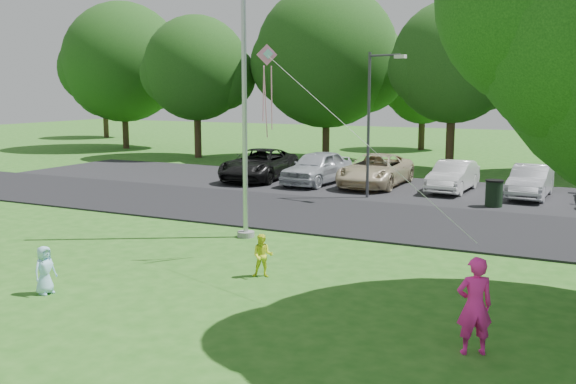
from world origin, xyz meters
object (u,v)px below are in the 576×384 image
at_px(child_blue, 45,270).
at_px(kite, 272,78).
at_px(street_lamp, 374,112).
at_px(flagpole, 244,92).
at_px(child_yellow, 263,256).
at_px(trash_can, 494,194).
at_px(woman, 474,306).

bearing_deg(child_blue, kite, -27.85).
xyz_separation_m(street_lamp, child_blue, (-2.31, -14.14, -2.87)).
distance_m(flagpole, child_yellow, 5.48).
relative_size(child_yellow, kite, 0.17).
xyz_separation_m(trash_can, kite, (-3.81, -9.85, 3.99)).
relative_size(trash_can, child_yellow, 1.03).
height_order(woman, kite, kite).
relative_size(child_yellow, child_blue, 0.98).
relative_size(trash_can, kite, 0.17).
bearing_deg(child_blue, woman, -78.16).
height_order(flagpole, kite, flagpole).
bearing_deg(trash_can, child_blue, -115.55).
relative_size(flagpole, trash_can, 9.72).
bearing_deg(flagpole, woman, -36.70).
bearing_deg(kite, street_lamp, 60.40).
xyz_separation_m(woman, child_blue, (-8.61, -0.83, -0.30)).
bearing_deg(kite, child_yellow, -105.26).
bearing_deg(kite, flagpole, 100.61).
relative_size(trash_can, child_blue, 1.00).
bearing_deg(woman, kite, -61.55).
xyz_separation_m(child_yellow, child_blue, (-3.50, -3.09, 0.01)).
xyz_separation_m(street_lamp, kite, (0.72, -9.67, 1.13)).
xyz_separation_m(street_lamp, trash_can, (4.54, 0.18, -2.86)).
height_order(trash_can, child_yellow, trash_can).
bearing_deg(street_lamp, kite, -72.29).
relative_size(child_blue, kite, 0.17).
distance_m(flagpole, kite, 2.74).
height_order(street_lamp, child_blue, street_lamp).
distance_m(street_lamp, kite, 9.76).
relative_size(flagpole, child_blue, 9.74).
bearing_deg(kite, woman, -66.99).
xyz_separation_m(trash_can, child_blue, (-6.85, -14.32, -0.00)).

